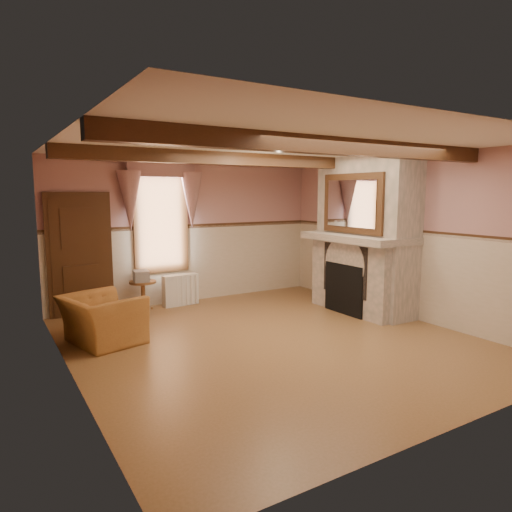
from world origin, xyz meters
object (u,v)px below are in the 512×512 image
radiator (180,290)px  bowl (366,233)px  mantel_clock (335,226)px  oil_lamp (334,224)px  armchair (102,319)px  side_table (143,296)px

radiator → bowl: size_ratio=2.09×
radiator → mantel_clock: 3.21m
mantel_clock → oil_lamp: 0.04m
armchair → side_table: size_ratio=1.95×
armchair → radiator: armchair is taller
mantel_clock → side_table: bearing=156.4°
armchair → oil_lamp: bearing=-103.5°
side_table → radiator: 0.73m
radiator → mantel_clock: mantel_clock is taller
mantel_clock → oil_lamp: oil_lamp is taller
radiator → bowl: bearing=-45.6°
side_table → oil_lamp: size_ratio=1.96×
armchair → mantel_clock: mantel_clock is taller
oil_lamp → radiator: bearing=150.9°
bowl → side_table: bearing=145.6°
armchair → side_table: armchair is taller
armchair → bowl: bearing=-114.2°
radiator → mantel_clock: size_ratio=2.92×
bowl → mantel_clock: mantel_clock is taller
armchair → oil_lamp: size_ratio=3.84×
armchair → mantel_clock: (4.40, 0.07, 1.17)m
side_table → oil_lamp: 3.84m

